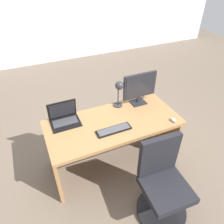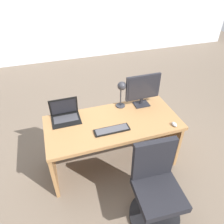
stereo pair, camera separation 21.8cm
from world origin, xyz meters
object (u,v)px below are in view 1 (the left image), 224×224
object	(u,v)px
desk	(112,131)
keyboard	(114,130)
office_chair	(162,186)
desk_lamp	(119,89)
monitor	(140,87)
laptop	(64,115)
mouse	(173,120)

from	to	relation	value
desk	keyboard	world-z (taller)	keyboard
keyboard	office_chair	xyz separation A→B (m)	(0.26, -0.67, -0.35)
desk_lamp	office_chair	world-z (taller)	desk_lamp
monitor	office_chair	xyz separation A→B (m)	(-0.28, -1.05, -0.59)
desk	laptop	xyz separation A→B (m)	(-0.54, 0.22, 0.27)
desk	office_chair	size ratio (longest dim) A/B	1.71
monitor	keyboard	distance (m)	0.71
laptop	desk_lamp	distance (m)	0.76
desk_lamp	keyboard	bearing A→B (deg)	-122.19
mouse	office_chair	bearing A→B (deg)	-131.50
laptop	office_chair	bearing A→B (deg)	-55.77
office_chair	desk_lamp	bearing A→B (deg)	90.21
monitor	desk_lamp	bearing A→B (deg)	174.31
desk	desk_lamp	xyz separation A→B (m)	(0.20, 0.22, 0.47)
keyboard	desk_lamp	world-z (taller)	desk_lamp
monitor	office_chair	size ratio (longest dim) A/B	0.48
desk_lamp	office_chair	bearing A→B (deg)	-89.79
keyboard	mouse	xyz separation A→B (m)	(0.73, -0.14, 0.01)
monitor	mouse	distance (m)	0.60
desk	mouse	world-z (taller)	mouse
mouse	desk_lamp	size ratio (longest dim) A/B	0.23
laptop	desk_lamp	size ratio (longest dim) A/B	0.91
keyboard	desk_lamp	bearing A→B (deg)	57.81
laptop	keyboard	distance (m)	0.64
mouse	office_chair	xyz separation A→B (m)	(-0.47, -0.53, -0.36)
keyboard	mouse	bearing A→B (deg)	-10.79
laptop	mouse	size ratio (longest dim) A/B	4.00
desk	laptop	bearing A→B (deg)	157.51
desk	mouse	bearing A→B (deg)	-26.56
laptop	mouse	world-z (taller)	laptop
office_chair	mouse	bearing A→B (deg)	48.50
monitor	desk_lamp	xyz separation A→B (m)	(-0.28, 0.03, 0.02)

